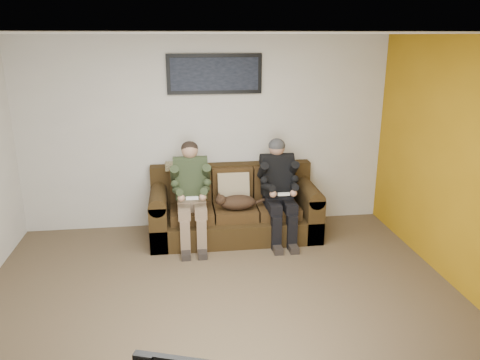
{
  "coord_description": "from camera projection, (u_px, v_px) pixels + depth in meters",
  "views": [
    {
      "loc": [
        -0.38,
        -4.02,
        2.59
      ],
      "look_at": [
        0.32,
        1.2,
        0.95
      ],
      "focal_mm": 35.0,
      "sensor_mm": 36.0,
      "label": 1
    }
  ],
  "objects": [
    {
      "name": "throw_pillow",
      "position": [
        233.0,
        187.0,
        6.24
      ],
      "size": [
        0.42,
        0.2,
        0.42
      ],
      "primitive_type": "cube",
      "rotation": [
        -0.21,
        0.0,
        0.0
      ],
      "color": "tan",
      "rests_on": "sofa"
    },
    {
      "name": "wall_front",
      "position": [
        271.0,
        333.0,
        2.11
      ],
      "size": [
        5.0,
        0.0,
        5.0
      ],
      "primitive_type": "plane",
      "rotation": [
        -1.57,
        0.0,
        0.0
      ],
      "color": "beige",
      "rests_on": "ground"
    },
    {
      "name": "floor",
      "position": [
        224.0,
        308.0,
        4.62
      ],
      "size": [
        5.0,
        5.0,
        0.0
      ],
      "primitive_type": "plane",
      "color": "brown",
      "rests_on": "ground"
    },
    {
      "name": "sofa",
      "position": [
        234.0,
        210.0,
        6.29
      ],
      "size": [
        2.2,
        0.95,
        0.9
      ],
      "color": "#32220F",
      "rests_on": "ground"
    },
    {
      "name": "framed_poster",
      "position": [
        215.0,
        74.0,
        6.11
      ],
      "size": [
        1.25,
        0.05,
        0.52
      ],
      "color": "black",
      "rests_on": "wall_back"
    },
    {
      "name": "throw_blanket",
      "position": [
        182.0,
        166.0,
        6.31
      ],
      "size": [
        0.45,
        0.22,
        0.08
      ],
      "primitive_type": "cube",
      "color": "tan",
      "rests_on": "sofa"
    },
    {
      "name": "wall_right",
      "position": [
        478.0,
        173.0,
        4.56
      ],
      "size": [
        0.0,
        4.5,
        4.5
      ],
      "primitive_type": "plane",
      "rotation": [
        1.57,
        0.0,
        -1.57
      ],
      "color": "beige",
      "rests_on": "ground"
    },
    {
      "name": "person_right",
      "position": [
        279.0,
        184.0,
        6.08
      ],
      "size": [
        0.51,
        0.86,
        1.3
      ],
      "color": "black",
      "rests_on": "sofa"
    },
    {
      "name": "accent_wall_right",
      "position": [
        477.0,
        173.0,
        4.55
      ],
      "size": [
        0.0,
        4.5,
        4.5
      ],
      "primitive_type": "plane",
      "rotation": [
        1.57,
        0.0,
        -1.57
      ],
      "color": "#B27D11",
      "rests_on": "ground"
    },
    {
      "name": "ceiling",
      "position": [
        221.0,
        33.0,
        3.85
      ],
      "size": [
        5.0,
        5.0,
        0.0
      ],
      "primitive_type": "plane",
      "rotation": [
        3.14,
        0.0,
        0.0
      ],
      "color": "silver",
      "rests_on": "ground"
    },
    {
      "name": "cat",
      "position": [
        236.0,
        202.0,
        5.99
      ],
      "size": [
        0.66,
        0.26,
        0.24
      ],
      "color": "#3F2819",
      "rests_on": "sofa"
    },
    {
      "name": "wall_back",
      "position": [
        207.0,
        134.0,
        6.37
      ],
      "size": [
        5.0,
        0.0,
        5.0
      ],
      "primitive_type": "plane",
      "rotation": [
        1.57,
        0.0,
        0.0
      ],
      "color": "beige",
      "rests_on": "ground"
    },
    {
      "name": "person_left",
      "position": [
        191.0,
        188.0,
        5.93
      ],
      "size": [
        0.51,
        0.87,
        1.3
      ],
      "color": "#826951",
      "rests_on": "sofa"
    }
  ]
}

